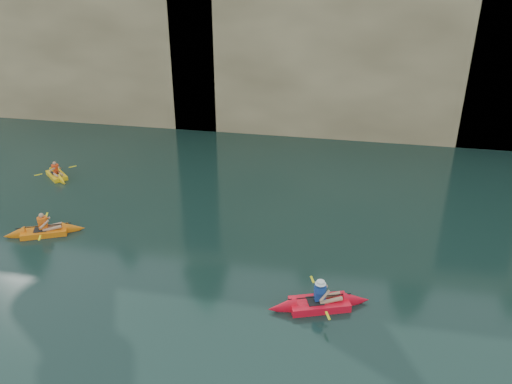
# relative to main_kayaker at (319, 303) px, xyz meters

# --- Properties ---
(ground) EXTENTS (160.00, 160.00, 0.00)m
(ground) POSITION_rel_main_kayaker_xyz_m (-1.76, -3.41, -0.18)
(ground) COLOR black
(ground) RESTS_ON ground
(cliff) EXTENTS (70.00, 16.00, 12.00)m
(cliff) POSITION_rel_main_kayaker_xyz_m (-1.76, 26.59, 5.82)
(cliff) COLOR #C8B97A
(cliff) RESTS_ON ground
(cliff_slab_west) EXTENTS (26.00, 2.40, 10.56)m
(cliff_slab_west) POSITION_rel_main_kayaker_xyz_m (-21.76, 19.19, 5.10)
(cliff_slab_west) COLOR tan
(cliff_slab_west) RESTS_ON ground
(cliff_slab_center) EXTENTS (24.00, 2.40, 11.40)m
(cliff_slab_center) POSITION_rel_main_kayaker_xyz_m (0.24, 19.19, 5.52)
(cliff_slab_center) COLOR tan
(cliff_slab_center) RESTS_ON ground
(sea_cave_west) EXTENTS (4.50, 1.00, 4.00)m
(sea_cave_west) POSITION_rel_main_kayaker_xyz_m (-19.76, 18.54, 1.82)
(sea_cave_west) COLOR black
(sea_cave_west) RESTS_ON ground
(sea_cave_center) EXTENTS (3.50, 1.00, 3.20)m
(sea_cave_center) POSITION_rel_main_kayaker_xyz_m (-5.76, 18.54, 1.42)
(sea_cave_center) COLOR black
(sea_cave_center) RESTS_ON ground
(sea_cave_east) EXTENTS (5.00, 1.00, 4.50)m
(sea_cave_east) POSITION_rel_main_kayaker_xyz_m (8.24, 18.54, 2.07)
(sea_cave_east) COLOR black
(sea_cave_east) RESTS_ON ground
(main_kayaker) EXTENTS (3.74, 2.36, 1.37)m
(main_kayaker) POSITION_rel_main_kayaker_xyz_m (0.00, 0.00, 0.00)
(main_kayaker) COLOR red
(main_kayaker) RESTS_ON ground
(kayaker_orange) EXTENTS (3.43, 2.35, 1.31)m
(kayaker_orange) POSITION_rel_main_kayaker_xyz_m (-12.38, 2.69, -0.02)
(kayaker_orange) COLOR orange
(kayaker_orange) RESTS_ON ground
(kayaker_yellow) EXTENTS (2.60, 2.39, 1.16)m
(kayaker_yellow) POSITION_rel_main_kayaker_xyz_m (-15.35, 8.53, -0.04)
(kayaker_yellow) COLOR yellow
(kayaker_yellow) RESTS_ON ground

